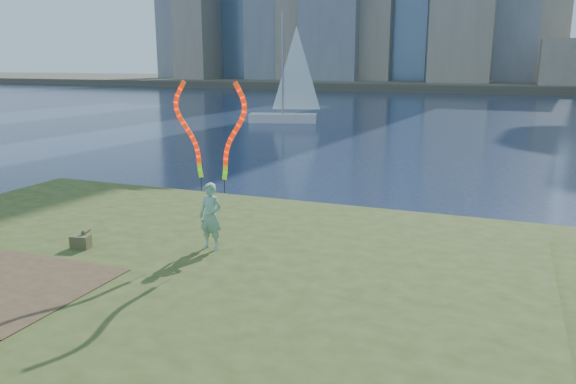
% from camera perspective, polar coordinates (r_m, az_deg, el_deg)
% --- Properties ---
extents(ground, '(320.00, 320.00, 0.00)m').
position_cam_1_polar(ground, '(12.59, -8.60, -9.02)').
color(ground, '#19263F').
rests_on(ground, ground).
extents(grassy_knoll, '(20.00, 18.00, 0.80)m').
position_cam_1_polar(grassy_knoll, '(10.70, -14.89, -11.50)').
color(grassy_knoll, '#364518').
rests_on(grassy_knoll, ground).
extents(dirt_patch, '(3.20, 3.00, 0.02)m').
position_cam_1_polar(dirt_patch, '(11.33, -26.93, -8.56)').
color(dirt_patch, '#47331E').
rests_on(dirt_patch, grassy_knoll).
extents(far_shore, '(320.00, 40.00, 1.20)m').
position_cam_1_polar(far_shore, '(105.29, 18.44, 10.36)').
color(far_shore, '#484335').
rests_on(far_shore, ground).
extents(woman_with_ribbons, '(1.97, 0.39, 3.85)m').
position_cam_1_polar(woman_with_ribbons, '(11.82, -7.86, 0.99)').
color(woman_with_ribbons, '#20764D').
rests_on(woman_with_ribbons, grassy_knoll).
extents(canvas_bag, '(0.43, 0.49, 0.37)m').
position_cam_1_polar(canvas_bag, '(12.88, -20.27, -4.69)').
color(canvas_bag, '#4B4828').
rests_on(canvas_bag, grassy_knoll).
extents(sailboat, '(5.50, 3.03, 8.31)m').
position_cam_1_polar(sailboat, '(43.82, -0.15, 8.94)').
color(sailboat, silver).
rests_on(sailboat, ground).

